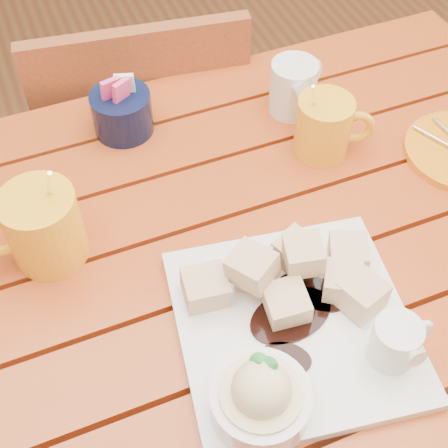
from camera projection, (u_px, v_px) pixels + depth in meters
name	position (u px, v px, depth m)	size (l,w,h in m)	color
ground	(227.00, 443.00, 1.44)	(5.00, 5.00, 0.00)	#5D2E1A
table	(228.00, 293.00, 0.94)	(1.20, 0.79, 0.75)	maroon
dessert_plate	(291.00, 332.00, 0.74)	(0.32, 0.32, 0.11)	white
coffee_mug_left	(41.00, 227.00, 0.81)	(0.14, 0.10, 0.17)	#FFAC20
coffee_mug_right	(325.00, 126.00, 0.95)	(0.12, 0.09, 0.14)	#FFAC20
cream_pitcher	(295.00, 86.00, 1.01)	(0.11, 0.10, 0.09)	white
sugar_caddy	(122.00, 112.00, 0.99)	(0.10, 0.10, 0.10)	black
chair_far	(146.00, 150.00, 1.38)	(0.45, 0.45, 0.84)	brown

